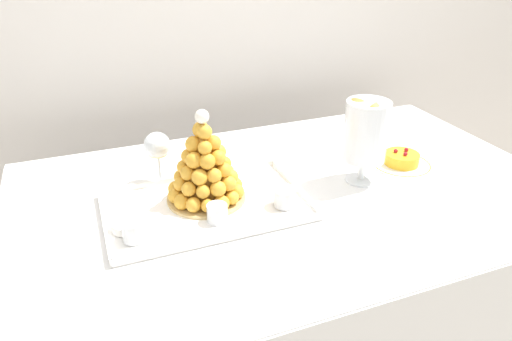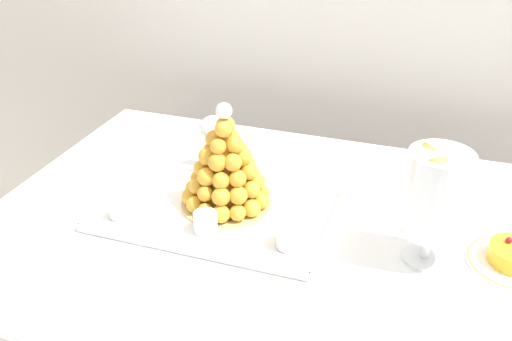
% 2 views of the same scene
% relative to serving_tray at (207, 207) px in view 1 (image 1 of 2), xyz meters
% --- Properties ---
extents(buffet_table, '(1.64, 1.01, 0.79)m').
position_rel_serving_tray_xyz_m(buffet_table, '(0.27, 0.01, -0.10)').
color(buffet_table, brown).
rests_on(buffet_table, ground_plane).
extents(serving_tray, '(0.56, 0.35, 0.02)m').
position_rel_serving_tray_xyz_m(serving_tray, '(0.00, 0.00, 0.00)').
color(serving_tray, white).
rests_on(serving_tray, buffet_table).
extents(croquembouche, '(0.23, 0.23, 0.27)m').
position_rel_serving_tray_xyz_m(croquembouche, '(0.01, 0.04, 0.10)').
color(croquembouche, tan).
rests_on(croquembouche, serving_tray).
extents(dessert_cup_left, '(0.06, 0.06, 0.05)m').
position_rel_serving_tray_xyz_m(dessert_cup_left, '(-0.21, -0.09, 0.03)').
color(dessert_cup_left, silver).
rests_on(dessert_cup_left, serving_tray).
extents(dessert_cup_mid_left, '(0.06, 0.06, 0.05)m').
position_rel_serving_tray_xyz_m(dessert_cup_mid_left, '(0.01, -0.08, 0.02)').
color(dessert_cup_mid_left, silver).
rests_on(dessert_cup_mid_left, serving_tray).
extents(dessert_cup_centre, '(0.06, 0.06, 0.05)m').
position_rel_serving_tray_xyz_m(dessert_cup_centre, '(0.21, -0.07, 0.03)').
color(dessert_cup_centre, silver).
rests_on(dessert_cup_centre, serving_tray).
extents(creme_brulee_ramekin, '(0.09, 0.09, 0.02)m').
position_rel_serving_tray_xyz_m(creme_brulee_ramekin, '(-0.22, -0.03, 0.01)').
color(creme_brulee_ramekin, white).
rests_on(creme_brulee_ramekin, serving_tray).
extents(macaron_goblet, '(0.13, 0.13, 0.28)m').
position_rel_serving_tray_xyz_m(macaron_goblet, '(0.49, -0.02, 0.16)').
color(macaron_goblet, white).
rests_on(macaron_goblet, buffet_table).
extents(fruit_tart_plate, '(0.20, 0.20, 0.06)m').
position_rel_serving_tray_xyz_m(fruit_tart_plate, '(0.68, 0.03, 0.01)').
color(fruit_tart_plate, white).
rests_on(fruit_tart_plate, buffet_table).
extents(wine_glass, '(0.08, 0.08, 0.16)m').
position_rel_serving_tray_xyz_m(wine_glass, '(-0.09, 0.21, 0.11)').
color(wine_glass, silver).
rests_on(wine_glass, buffet_table).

